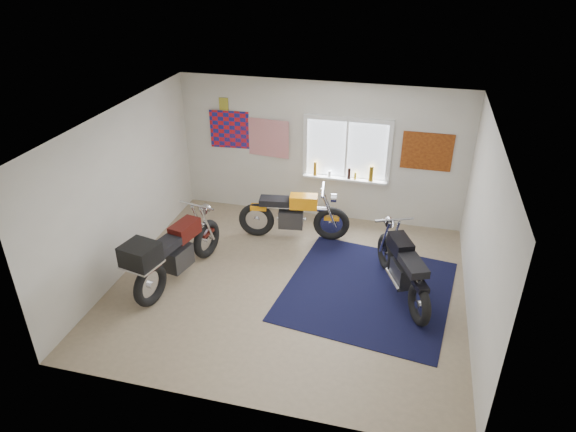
% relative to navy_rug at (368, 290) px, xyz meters
% --- Properties ---
extents(ground, '(5.50, 5.50, 0.00)m').
position_rel_navy_rug_xyz_m(ground, '(-1.25, -0.17, -0.01)').
color(ground, '#9E896B').
rests_on(ground, ground).
extents(room_shell, '(5.50, 5.50, 5.50)m').
position_rel_navy_rug_xyz_m(room_shell, '(-1.25, -0.17, 1.63)').
color(room_shell, white).
rests_on(room_shell, ground).
extents(navy_rug, '(2.82, 2.91, 0.01)m').
position_rel_navy_rug_xyz_m(navy_rug, '(0.00, 0.00, 0.00)').
color(navy_rug, black).
rests_on(navy_rug, ground).
extents(window_assembly, '(1.66, 0.17, 1.26)m').
position_rel_navy_rug_xyz_m(window_assembly, '(-0.75, 2.30, 1.36)').
color(window_assembly, white).
rests_on(window_assembly, room_shell).
extents(oil_bottles, '(1.15, 0.09, 0.30)m').
position_rel_navy_rug_xyz_m(oil_bottles, '(-0.68, 2.23, 1.02)').
color(oil_bottles, '#916315').
rests_on(oil_bottles, window_assembly).
extents(flag_display, '(1.60, 0.10, 1.17)m').
position_rel_navy_rug_xyz_m(flag_display, '(-3.15, 2.31, 2.14)').
color(flag_display, red).
rests_on(flag_display, room_shell).
extents(triumph_poster, '(0.90, 0.03, 0.70)m').
position_rel_navy_rug_xyz_m(triumph_poster, '(0.70, 2.31, 1.54)').
color(triumph_poster, '#A54C14').
rests_on(triumph_poster, room_shell).
extents(yellow_triumph, '(2.05, 0.61, 1.04)m').
position_rel_navy_rug_xyz_m(yellow_triumph, '(-1.54, 1.33, 0.45)').
color(yellow_triumph, black).
rests_on(yellow_triumph, ground).
extents(black_chrome_bike, '(0.98, 1.93, 1.05)m').
position_rel_navy_rug_xyz_m(black_chrome_bike, '(0.50, 0.06, 0.45)').
color(black_chrome_bike, black).
rests_on(black_chrome_bike, navy_rug).
extents(maroon_tourer, '(0.90, 2.18, 1.11)m').
position_rel_navy_rug_xyz_m(maroon_tourer, '(-3.04, -0.56, 0.57)').
color(maroon_tourer, black).
rests_on(maroon_tourer, ground).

